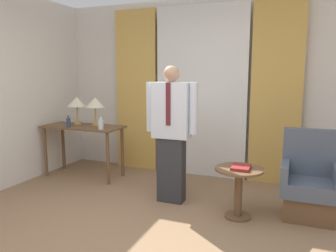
% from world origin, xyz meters
% --- Properties ---
extents(wall_back, '(10.00, 0.06, 2.70)m').
position_xyz_m(wall_back, '(0.00, 2.75, 1.35)').
color(wall_back, silver).
rests_on(wall_back, ground_plane).
extents(curtain_sheer_center, '(1.41, 0.06, 2.58)m').
position_xyz_m(curtain_sheer_center, '(0.00, 2.62, 1.29)').
color(curtain_sheer_center, white).
rests_on(curtain_sheer_center, ground_plane).
extents(curtain_drape_left, '(0.70, 0.06, 2.58)m').
position_xyz_m(curtain_drape_left, '(-1.09, 2.62, 1.29)').
color(curtain_drape_left, gold).
rests_on(curtain_drape_left, ground_plane).
extents(curtain_drape_right, '(0.70, 0.06, 2.58)m').
position_xyz_m(curtain_drape_right, '(1.09, 2.62, 1.29)').
color(curtain_drape_right, gold).
rests_on(curtain_drape_right, ground_plane).
extents(desk, '(1.24, 0.54, 0.79)m').
position_xyz_m(desk, '(-1.65, 1.89, 0.67)').
color(desk, brown).
rests_on(desk, ground_plane).
extents(table_lamp_left, '(0.29, 0.29, 0.43)m').
position_xyz_m(table_lamp_left, '(-1.81, 1.99, 1.13)').
color(table_lamp_left, tan).
rests_on(table_lamp_left, desk).
extents(table_lamp_right, '(0.29, 0.29, 0.43)m').
position_xyz_m(table_lamp_right, '(-1.48, 1.99, 1.13)').
color(table_lamp_right, tan).
rests_on(table_lamp_right, desk).
extents(bottle_near_edge, '(0.06, 0.06, 0.17)m').
position_xyz_m(bottle_near_edge, '(-1.76, 1.70, 0.86)').
color(bottle_near_edge, '#2D3851').
rests_on(bottle_near_edge, desk).
extents(bottle_by_lamp, '(0.08, 0.08, 0.18)m').
position_xyz_m(bottle_by_lamp, '(-1.21, 1.72, 0.86)').
color(bottle_by_lamp, silver).
rests_on(bottle_by_lamp, desk).
extents(person, '(0.65, 0.21, 1.66)m').
position_xyz_m(person, '(-0.02, 1.43, 0.90)').
color(person, '#2D2D33').
rests_on(person, ground_plane).
extents(armchair, '(0.60, 0.54, 0.96)m').
position_xyz_m(armchair, '(1.55, 1.56, 0.35)').
color(armchair, brown).
rests_on(armchair, ground_plane).
extents(side_table, '(0.52, 0.52, 0.56)m').
position_xyz_m(side_table, '(0.83, 1.25, 0.38)').
color(side_table, brown).
rests_on(side_table, ground_plane).
extents(book, '(0.19, 0.24, 0.03)m').
position_xyz_m(book, '(0.85, 1.24, 0.57)').
color(book, maroon).
rests_on(book, side_table).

